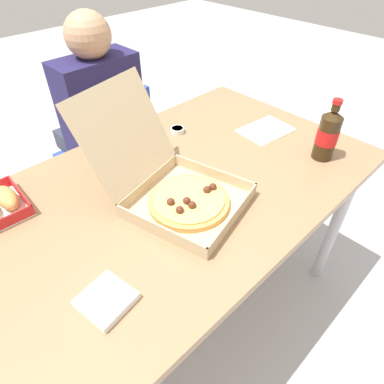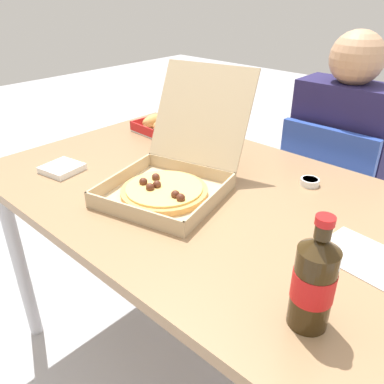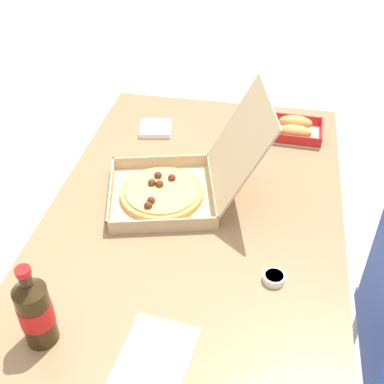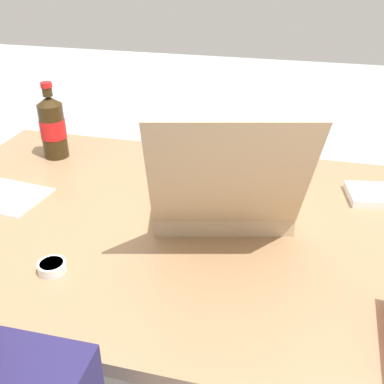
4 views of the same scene
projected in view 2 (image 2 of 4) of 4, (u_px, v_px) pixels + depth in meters
The scene contains 10 objects.
ground_plane at pixel (202, 362), 1.51m from camera, with size 10.00×10.00×0.00m, color #B2B2B7.
dining_table at pixel (205, 213), 1.20m from camera, with size 1.36×0.85×0.75m.
chair at pixel (329, 202), 1.64m from camera, with size 0.40×0.40×0.83m.
diner_person at pixel (344, 152), 1.58m from camera, with size 0.36×0.41×1.15m.
pizza_box_open at pixel (172, 175), 1.14m from camera, with size 0.41×0.51×0.32m.
bread_side_box at pixel (160, 124), 1.62m from camera, with size 0.16×0.20×0.06m.
cola_bottle at pixel (314, 282), 0.67m from camera, with size 0.07×0.07×0.22m.
paper_menu at pixel (369, 258), 0.87m from camera, with size 0.21×0.15×0.00m, color white.
napkin_pile at pixel (62, 168), 1.27m from camera, with size 0.11×0.11×0.02m, color white.
dipping_sauce_cup at pixel (310, 181), 1.18m from camera, with size 0.06×0.06×0.02m.
Camera 2 is at (0.67, -0.78, 1.30)m, focal length 36.92 mm.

